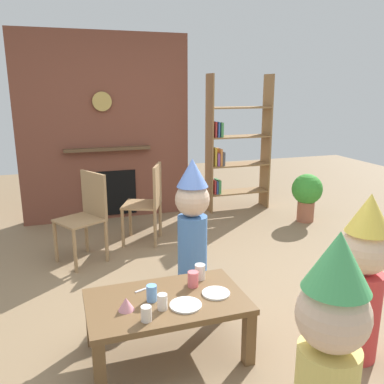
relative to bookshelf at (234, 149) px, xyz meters
The scene contains 19 objects.
ground_plane 2.93m from the bookshelf, 120.90° to the right, with size 12.00×12.00×0.00m, color #846B4C.
brick_fireplace_feature 1.78m from the bookshelf, behind, with size 2.20×0.28×2.40m.
bookshelf is the anchor object (origin of this frame).
coffee_table 3.46m from the bookshelf, 121.12° to the right, with size 1.02×0.62×0.40m.
paper_cup_near_left 3.72m from the bookshelf, 121.82° to the right, with size 0.06×0.06×0.09m, color silver.
paper_cup_near_right 3.57m from the bookshelf, 120.96° to the right, with size 0.06×0.06×0.10m, color silver.
paper_cup_center 3.49m from the bookshelf, 122.54° to the right, with size 0.07×0.07×0.11m, color #669EE0.
paper_cup_far_left 3.13m from the bookshelf, 118.29° to the right, with size 0.07×0.07×0.11m, color silver.
paper_cup_far_right 3.25m from the bookshelf, 118.83° to the right, with size 0.07×0.07×0.11m, color #E5666B.
paper_plate_front 3.51m from the bookshelf, 118.81° to the right, with size 0.20×0.20×0.01m, color white.
paper_plate_rear 3.34m from the bookshelf, 115.90° to the right, with size 0.19×0.19×0.01m, color white.
birthday_cake_slice 3.64m from the bookshelf, 124.35° to the right, with size 0.10×0.10×0.08m, color pink.
table_fork 3.37m from the bookshelf, 124.20° to the right, with size 0.15×0.02×0.01m, color silver.
child_with_cone_hat 4.17m from the bookshelf, 108.23° to the right, with size 0.32×0.32×1.16m.
child_in_pink 3.41m from the bookshelf, 100.18° to the right, with size 0.31×0.31×1.11m.
child_by_the_chairs 2.32m from the bookshelf, 123.14° to the right, with size 0.31×0.31×1.12m.
dining_chair_left 2.46m from the bookshelf, 150.97° to the right, with size 0.54×0.54×0.90m.
dining_chair_middle 1.73m from the bookshelf, 147.46° to the right, with size 0.52×0.52×0.90m.
potted_plant_tall 1.18m from the bookshelf, 50.15° to the right, with size 0.40×0.40×0.63m.
Camera 1 is at (-0.93, -2.83, 1.73)m, focal length 38.11 mm.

